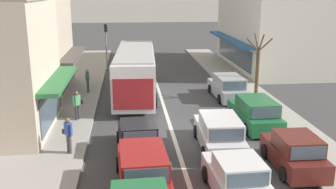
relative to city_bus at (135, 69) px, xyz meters
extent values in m
plane|color=#3F3F42|center=(1.69, -7.57, -1.88)|extent=(140.00, 140.00, 0.00)
cube|color=silver|center=(1.69, -3.57, -1.88)|extent=(0.20, 28.00, 0.01)
cube|color=#A39E96|center=(-5.11, -1.57, -1.81)|extent=(5.20, 44.00, 0.14)
cube|color=#A39E96|center=(7.89, -1.57, -1.82)|extent=(2.80, 44.00, 0.12)
cube|color=#2D703D|center=(-4.07, -6.41, 0.82)|extent=(1.10, 6.45, 0.20)
cube|color=#425160|center=(-4.49, -6.41, -0.48)|extent=(0.06, 5.61, 1.80)
cube|color=#B2A38E|center=(-8.51, 1.44, 2.07)|extent=(7.34, 8.11, 7.90)
cube|color=#4C4742|center=(-4.39, 1.44, 0.82)|extent=(1.10, 7.46, 0.20)
cube|color=#425160|center=(-4.81, 1.44, -0.48)|extent=(0.06, 6.49, 1.80)
cube|color=silver|center=(13.19, 9.29, 2.82)|extent=(7.57, 13.87, 9.40)
cube|color=#23568E|center=(8.95, 9.29, 0.82)|extent=(1.10, 12.76, 0.20)
cube|color=#425160|center=(9.37, 9.29, -0.48)|extent=(0.06, 11.10, 1.80)
cube|color=silver|center=(0.00, 0.01, -0.12)|extent=(3.00, 10.91, 2.70)
cube|color=#425160|center=(0.00, 0.01, 0.28)|extent=(3.02, 10.48, 0.90)
cube|color=maroon|center=(-0.25, -5.41, -0.32)|extent=(2.25, 0.17, 1.76)
cube|color=#A8A8AC|center=(0.00, 0.01, 1.29)|extent=(2.84, 10.04, 0.12)
cylinder|color=black|center=(-1.09, 3.41, -1.40)|extent=(0.30, 0.97, 0.96)
cylinder|color=black|center=(1.41, 3.30, -1.40)|extent=(0.30, 0.97, 0.96)
cylinder|color=black|center=(-1.39, -2.90, -1.40)|extent=(0.30, 0.97, 0.96)
cylinder|color=black|center=(1.11, -3.01, -1.40)|extent=(0.30, 0.97, 0.96)
cube|color=black|center=(-0.12, -9.89, -1.37)|extent=(1.92, 4.28, 0.72)
cube|color=black|center=(-0.11, -9.99, -0.71)|extent=(1.65, 1.87, 0.60)
cube|color=#425160|center=(-0.16, -9.07, -0.71)|extent=(1.44, 0.13, 0.51)
cube|color=#425160|center=(-0.07, -10.91, -0.71)|extent=(1.41, 0.13, 0.48)
cylinder|color=black|center=(-1.04, -8.67, -1.57)|extent=(0.21, 0.63, 0.62)
cylinder|color=black|center=(0.68, -8.59, -1.57)|extent=(0.21, 0.63, 0.62)
cylinder|color=black|center=(-0.91, -11.19, -1.57)|extent=(0.21, 0.63, 0.62)
cylinder|color=black|center=(0.81, -11.10, -1.57)|extent=(0.21, 0.63, 0.62)
cube|color=silver|center=(3.27, -14.11, -1.37)|extent=(1.87, 4.26, 0.72)
cube|color=silver|center=(3.28, -14.21, -0.71)|extent=(1.62, 1.85, 0.60)
cube|color=#425160|center=(3.24, -13.29, -0.71)|extent=(1.44, 0.11, 0.51)
cube|color=#425160|center=(3.31, -15.13, -0.71)|extent=(1.41, 0.11, 0.48)
cylinder|color=black|center=(2.37, -12.88, -1.57)|extent=(0.20, 0.63, 0.62)
cylinder|color=black|center=(4.09, -12.82, -1.57)|extent=(0.20, 0.63, 0.62)
cube|color=#425160|center=(-0.28, -15.42, -0.64)|extent=(1.51, 0.11, 0.58)
cube|color=silver|center=(3.62, -9.60, -1.36)|extent=(1.94, 4.57, 0.76)
cube|color=silver|center=(3.60, -9.95, -0.64)|extent=(1.74, 2.66, 0.68)
cube|color=#425160|center=(3.66, -8.63, -0.64)|extent=(1.51, 0.12, 0.58)
cube|color=#425160|center=(3.55, -11.27, -0.64)|extent=(1.48, 0.12, 0.54)
cylinder|color=black|center=(2.79, -8.22, -1.57)|extent=(0.20, 0.63, 0.62)
cylinder|color=black|center=(4.55, -8.29, -1.57)|extent=(0.20, 0.63, 0.62)
cylinder|color=black|center=(2.69, -10.92, -1.57)|extent=(0.20, 0.63, 0.62)
cylinder|color=black|center=(4.44, -10.98, -1.57)|extent=(0.20, 0.63, 0.62)
cube|color=maroon|center=(-0.05, -13.00, -1.36)|extent=(1.94, 4.57, 0.76)
cube|color=maroon|center=(-0.04, -13.35, -0.64)|extent=(1.74, 2.66, 0.68)
cube|color=#425160|center=(-0.09, -12.03, -0.64)|extent=(1.51, 0.12, 0.58)
cube|color=#425160|center=(0.01, -14.67, -0.64)|extent=(1.48, 0.12, 0.54)
cylinder|color=black|center=(-0.99, -11.68, -1.57)|extent=(0.20, 0.63, 0.62)
cylinder|color=black|center=(0.77, -11.61, -1.57)|extent=(0.20, 0.63, 0.62)
cube|color=#561E19|center=(6.18, -12.09, -1.36)|extent=(1.69, 3.72, 0.76)
cube|color=#561E19|center=(6.17, -12.39, -0.66)|extent=(1.54, 1.92, 0.64)
cube|color=#425160|center=(6.19, -11.42, -0.66)|extent=(1.40, 0.08, 0.54)
cube|color=#425160|center=(6.16, -13.36, -0.66)|extent=(1.37, 0.08, 0.51)
cylinder|color=black|center=(5.37, -10.97, -1.57)|extent=(0.19, 0.62, 0.62)
cylinder|color=black|center=(7.01, -10.99, -1.57)|extent=(0.19, 0.62, 0.62)
cylinder|color=black|center=(5.34, -13.19, -1.57)|extent=(0.19, 0.62, 0.62)
cylinder|color=black|center=(6.98, -13.21, -1.57)|extent=(0.19, 0.62, 0.62)
cube|color=#1E6638|center=(6.22, -6.80, -1.36)|extent=(1.85, 4.53, 0.76)
cube|color=#1E6638|center=(6.23, -7.15, -0.64)|extent=(1.69, 2.63, 0.68)
cube|color=#425160|center=(6.21, -5.83, -0.64)|extent=(1.51, 0.09, 0.58)
cube|color=#425160|center=(6.26, -8.47, -0.64)|extent=(1.48, 0.09, 0.54)
cylinder|color=black|center=(5.32, -5.47, -1.57)|extent=(0.19, 0.62, 0.62)
cylinder|color=black|center=(7.08, -5.43, -1.57)|extent=(0.19, 0.62, 0.62)
cylinder|color=black|center=(5.37, -8.17, -1.57)|extent=(0.19, 0.62, 0.62)
cylinder|color=black|center=(7.13, -8.13, -1.57)|extent=(0.19, 0.62, 0.62)
cube|color=#9EA3A8|center=(6.19, -1.10, -1.36)|extent=(1.87, 4.54, 0.76)
cube|color=#9EA3A8|center=(6.20, -1.45, -0.64)|extent=(1.70, 2.64, 0.68)
cube|color=#425160|center=(6.16, -0.13, -0.64)|extent=(1.51, 0.10, 0.58)
cube|color=#425160|center=(6.23, -2.77, -0.64)|extent=(1.48, 0.10, 0.54)
cylinder|color=black|center=(5.28, 0.23, -1.57)|extent=(0.20, 0.62, 0.62)
cylinder|color=black|center=(7.03, 0.27, -1.57)|extent=(0.20, 0.62, 0.62)
cylinder|color=black|center=(5.34, -2.47, -1.57)|extent=(0.20, 0.62, 0.62)
cylinder|color=black|center=(7.10, -2.43, -1.57)|extent=(0.20, 0.62, 0.62)
cylinder|color=gray|center=(-2.39, 9.02, 0.22)|extent=(0.12, 0.12, 4.20)
cube|color=black|center=(-2.39, 9.02, 1.97)|extent=(0.24, 0.24, 0.68)
sphere|color=red|center=(-2.25, 9.02, 2.20)|extent=(0.13, 0.13, 0.13)
sphere|color=black|center=(-2.25, 9.02, 1.98)|extent=(0.13, 0.13, 0.13)
sphere|color=black|center=(-2.25, 9.02, 1.76)|extent=(0.13, 0.13, 0.13)
cylinder|color=brown|center=(7.99, -1.71, -0.25)|extent=(0.24, 0.24, 3.26)
cylinder|color=brown|center=(7.99, -1.27, 1.90)|extent=(0.10, 0.96, 1.11)
cylinder|color=brown|center=(8.44, -1.71, 1.79)|extent=(0.96, 0.10, 0.89)
cylinder|color=brown|center=(7.99, -2.15, 1.97)|extent=(0.10, 0.95, 1.23)
cylinder|color=brown|center=(7.59, -1.71, 1.81)|extent=(0.88, 0.10, 0.92)
cylinder|color=#333338|center=(-3.43, -5.27, -1.32)|extent=(0.14, 0.14, 0.84)
cylinder|color=#333338|center=(-3.32, -5.13, -1.32)|extent=(0.14, 0.14, 0.84)
cube|color=#478951|center=(-3.37, -5.20, -0.62)|extent=(0.39, 0.42, 0.56)
sphere|color=brown|center=(-3.37, -5.20, -0.22)|extent=(0.22, 0.22, 0.22)
cylinder|color=#478951|center=(-3.52, -5.39, -0.62)|extent=(0.09, 0.09, 0.54)
cylinder|color=#478951|center=(-3.22, -5.01, -0.62)|extent=(0.09, 0.09, 0.54)
cube|color=black|center=(-3.20, -4.94, -0.80)|extent=(0.25, 0.23, 0.22)
cylinder|color=#4C4742|center=(-3.36, 0.77, -1.32)|extent=(0.14, 0.14, 0.84)
cylinder|color=#4C4742|center=(-3.35, 0.95, -1.32)|extent=(0.14, 0.14, 0.84)
cube|color=#478951|center=(-3.35, 0.86, -0.62)|extent=(0.24, 0.37, 0.56)
sphere|color=#9E7051|center=(-3.35, 0.86, -0.22)|extent=(0.22, 0.22, 0.22)
cylinder|color=#478951|center=(-3.36, 0.62, -0.62)|extent=(0.09, 0.09, 0.54)
cylinder|color=#478951|center=(-3.34, 1.10, -0.62)|extent=(0.09, 0.09, 0.54)
cube|color=brown|center=(-3.36, 1.17, -0.80)|extent=(0.24, 0.11, 0.22)
cylinder|color=#4C4742|center=(-3.13, -9.94, -1.32)|extent=(0.14, 0.14, 0.84)
cylinder|color=#4C4742|center=(-3.23, -9.79, -1.32)|extent=(0.14, 0.14, 0.84)
cube|color=#3351A8|center=(-3.18, -9.86, -0.62)|extent=(0.39, 0.42, 0.56)
sphere|color=brown|center=(-3.18, -9.86, -0.22)|extent=(0.22, 0.22, 0.22)
cylinder|color=#3351A8|center=(-3.04, -10.06, -0.62)|extent=(0.09, 0.09, 0.54)
cylinder|color=#3351A8|center=(-3.31, -9.67, -0.62)|extent=(0.09, 0.09, 0.54)
cube|color=brown|center=(-3.37, -9.62, -0.80)|extent=(0.25, 0.22, 0.22)
camera|label=1|loc=(-0.49, -26.41, 5.30)|focal=42.00mm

